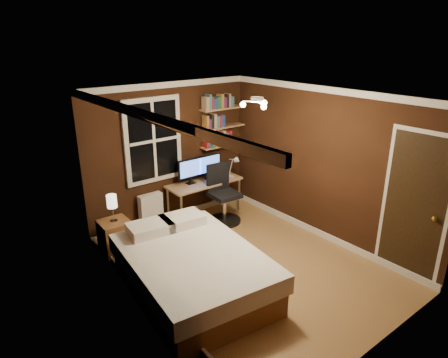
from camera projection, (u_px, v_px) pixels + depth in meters
floor at (248, 265)px, 5.95m from camera, size 4.20×4.20×0.00m
wall_back at (171, 153)px, 7.07m from camera, size 3.20×0.04×2.50m
wall_left at (146, 218)px, 4.59m from camera, size 0.04×4.20×2.50m
wall_right at (323, 165)px, 6.46m from camera, size 0.04×4.20×2.50m
ceiling at (252, 96)px, 5.09m from camera, size 3.20×4.20×0.02m
window at (153, 140)px, 6.74m from camera, size 1.06×0.06×1.46m
door at (414, 209)px, 5.39m from camera, size 0.03×0.82×2.05m
door_knob at (434, 219)px, 5.15m from camera, size 0.06×0.06×0.06m
ceiling_fixture at (257, 105)px, 5.05m from camera, size 0.44×0.44×0.18m
bookshelf_lower at (223, 145)px, 7.61m from camera, size 0.92×0.22×0.03m
books_row_lower at (223, 138)px, 7.56m from camera, size 0.54×0.16×0.23m
bookshelf_middle at (223, 127)px, 7.49m from camera, size 0.92×0.22×0.03m
books_row_middle at (223, 120)px, 7.44m from camera, size 0.42×0.16×0.23m
bookshelf_upper at (223, 108)px, 7.37m from camera, size 0.92×0.22×0.03m
books_row_upper at (223, 101)px, 7.32m from camera, size 0.60×0.16×0.23m
bed at (192, 270)px, 5.26m from camera, size 1.79×2.32×0.73m
nightstand at (116, 237)px, 6.19m from camera, size 0.45×0.45×0.55m
bedside_lamp at (112, 208)px, 6.02m from camera, size 0.15×0.15×0.44m
radiator at (151, 211)px, 7.00m from camera, size 0.42×0.15×0.63m
desk at (204, 185)px, 7.37m from camera, size 1.43×0.54×0.68m
monitor_left at (191, 171)px, 7.18m from camera, size 0.51×0.12×0.47m
monitor_right at (209, 167)px, 7.42m from camera, size 0.51×0.12×0.47m
desk_lamp at (234, 166)px, 7.49m from camera, size 0.14×0.32×0.44m
office_chair at (223, 200)px, 7.22m from camera, size 0.59×0.59×1.07m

